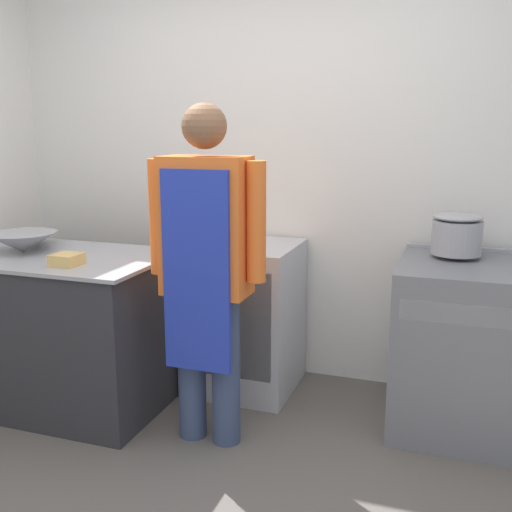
{
  "coord_description": "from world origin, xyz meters",
  "views": [
    {
      "loc": [
        1.05,
        -1.88,
        1.55
      ],
      "look_at": [
        0.09,
        0.9,
        0.91
      ],
      "focal_mm": 42.0,
      "sensor_mm": 36.0,
      "label": 1
    }
  ],
  "objects": [
    {
      "name": "stock_pot",
      "position": [
        1.04,
        1.35,
        1.01
      ],
      "size": [
        0.26,
        0.26,
        0.22
      ],
      "color": "#9EA0A8",
      "rests_on": "stove"
    },
    {
      "name": "wall_back",
      "position": [
        0.0,
        1.66,
        1.35
      ],
      "size": [
        8.0,
        0.05,
        2.7
      ],
      "color": "white",
      "rests_on": "ground_plane"
    },
    {
      "name": "prep_counter",
      "position": [
        -1.08,
        0.79,
        0.43
      ],
      "size": [
        1.32,
        0.78,
        0.86
      ],
      "color": "#2D2D33",
      "rests_on": "ground_plane"
    },
    {
      "name": "plastic_tub",
      "position": [
        -0.82,
        0.59,
        0.89
      ],
      "size": [
        0.14,
        0.14,
        0.06
      ],
      "color": "#D8B266",
      "rests_on": "prep_counter"
    },
    {
      "name": "stove",
      "position": [
        1.26,
        1.22,
        0.44
      ],
      "size": [
        0.98,
        0.73,
        0.9
      ],
      "color": "slate",
      "rests_on": "ground_plane"
    },
    {
      "name": "mixing_bowl",
      "position": [
        -1.26,
        0.79,
        0.92
      ],
      "size": [
        0.38,
        0.38,
        0.11
      ],
      "color": "#9EA0A8",
      "rests_on": "prep_counter"
    },
    {
      "name": "person_cook",
      "position": [
        -0.08,
        0.66,
        0.93
      ],
      "size": [
        0.59,
        0.24,
        1.66
      ],
      "color": "#38476B",
      "rests_on": "ground_plane"
    },
    {
      "name": "fridge_unit",
      "position": [
        -0.12,
        1.32,
        0.44
      ],
      "size": [
        0.59,
        0.59,
        0.88
      ],
      "color": "silver",
      "rests_on": "ground_plane"
    },
    {
      "name": "small_bowl",
      "position": [
        -1.33,
        1.0,
        0.9
      ],
      "size": [
        0.25,
        0.25,
        0.08
      ],
      "color": "#9EA0A8",
      "rests_on": "prep_counter"
    }
  ]
}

